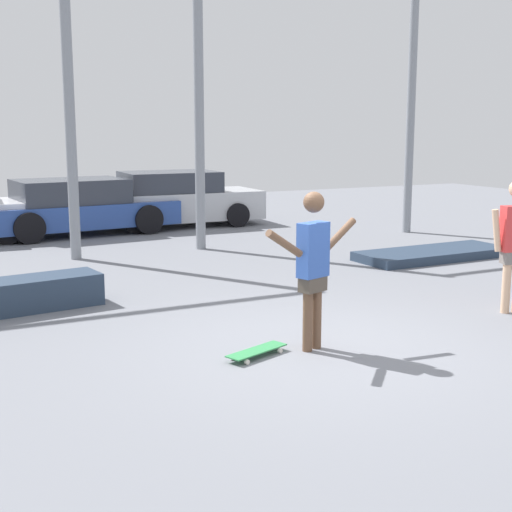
{
  "coord_description": "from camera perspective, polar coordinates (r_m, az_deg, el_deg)",
  "views": [
    {
      "loc": [
        -4.22,
        -6.61,
        2.48
      ],
      "look_at": [
        -0.07,
        1.66,
        0.81
      ],
      "focal_mm": 50.0,
      "sensor_mm": 36.0,
      "label": 1
    }
  ],
  "objects": [
    {
      "name": "canopy_support_right",
      "position": [
        15.84,
        4.62,
        14.37
      ],
      "size": [
        5.52,
        0.2,
        5.96
      ],
      "color": "gray",
      "rests_on": "ground_plane"
    },
    {
      "name": "skateboard",
      "position": [
        7.89,
        0.06,
        -7.61
      ],
      "size": [
        0.81,
        0.47,
        0.08
      ],
      "rotation": [
        0.0,
        0.0,
        0.35
      ],
      "color": "#338C4C",
      "rests_on": "ground_plane"
    },
    {
      "name": "parked_car_blue",
      "position": [
        17.24,
        -14.19,
        3.8
      ],
      "size": [
        4.6,
        2.26,
        1.3
      ],
      "rotation": [
        0.0,
        0.0,
        0.09
      ],
      "color": "#284793",
      "rests_on": "ground_plane"
    },
    {
      "name": "skateboarder",
      "position": [
        7.92,
        4.58,
        -0.38
      ],
      "size": [
        1.41,
        0.53,
        1.79
      ],
      "rotation": [
        0.0,
        0.0,
        0.32
      ],
      "color": "brown",
      "rests_on": "ground_plane"
    },
    {
      "name": "parked_car_silver",
      "position": [
        18.26,
        -6.51,
        4.49
      ],
      "size": [
        4.26,
        2.01,
        1.38
      ],
      "rotation": [
        0.0,
        0.0,
        -0.02
      ],
      "color": "#B7BABF",
      "rests_on": "ground_plane"
    },
    {
      "name": "grind_box",
      "position": [
        10.25,
        -18.73,
        -3.03
      ],
      "size": [
        2.4,
        0.96,
        0.45
      ],
      "primitive_type": "cube",
      "rotation": [
        0.0,
        0.0,
        0.14
      ],
      "color": "#28384C",
      "rests_on": "ground_plane"
    },
    {
      "name": "manual_pad",
      "position": [
        14.09,
        14.0,
        0.16
      ],
      "size": [
        3.11,
        1.18,
        0.17
      ],
      "primitive_type": "cube",
      "rotation": [
        0.0,
        0.0,
        0.02
      ],
      "color": "#28384C",
      "rests_on": "ground_plane"
    },
    {
      "name": "ground_plane",
      "position": [
        8.23,
        5.67,
        -7.35
      ],
      "size": [
        36.0,
        36.0,
        0.0
      ],
      "primitive_type": "plane",
      "color": "slate"
    }
  ]
}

